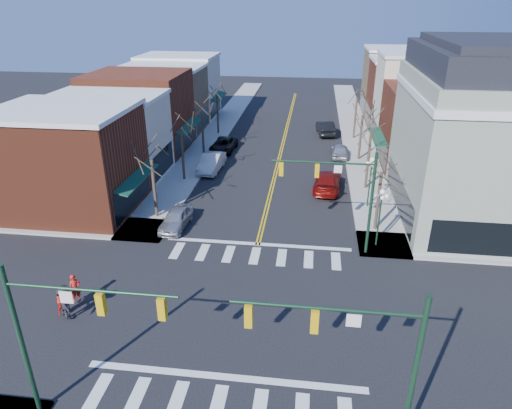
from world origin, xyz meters
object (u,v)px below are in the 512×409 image
(victorian_corner, at_px, (492,134))
(pedestrian_dark_b, at_px, (66,302))
(car_left_near, at_px, (176,219))
(car_right_far, at_px, (325,128))
(pedestrian_dark_a, at_px, (64,298))
(pedestrian_red_a, at_px, (75,288))
(lamppost_corner, at_px, (380,208))
(car_right_mid, at_px, (340,151))
(pedestrian_red_b, at_px, (63,300))
(car_left_mid, at_px, (211,163))
(car_left_far, at_px, (224,145))
(car_right_near, at_px, (327,181))
(lamppost_midblock, at_px, (371,174))

(victorian_corner, distance_m, pedestrian_dark_b, 30.79)
(victorian_corner, distance_m, car_left_near, 24.16)
(car_right_far, xyz_separation_m, pedestrian_dark_a, (-14.51, -37.56, 0.12))
(pedestrian_red_a, bearing_deg, lamppost_corner, -16.08)
(car_right_mid, relative_size, pedestrian_red_b, 2.63)
(pedestrian_dark_b, bearing_deg, car_left_mid, -44.47)
(car_left_mid, bearing_deg, pedestrian_dark_a, -94.40)
(victorian_corner, bearing_deg, pedestrian_red_b, -148.74)
(lamppost_corner, xyz_separation_m, car_left_near, (-14.60, 1.07, -2.24))
(lamppost_corner, distance_m, car_left_near, 14.81)
(pedestrian_dark_b, bearing_deg, car_left_far, -43.08)
(lamppost_corner, xyz_separation_m, pedestrian_dark_b, (-17.33, -10.14, -1.83))
(car_right_near, height_order, pedestrian_red_a, pedestrian_red_a)
(victorian_corner, relative_size, car_right_near, 2.53)
(lamppost_corner, relative_size, car_left_near, 1.02)
(car_left_mid, height_order, pedestrian_red_b, pedestrian_red_b)
(lamppost_midblock, distance_m, pedestrian_red_b, 24.13)
(pedestrian_red_a, bearing_deg, car_left_far, 41.62)
(car_right_mid, bearing_deg, lamppost_midblock, 98.73)
(car_left_mid, height_order, pedestrian_dark_b, pedestrian_dark_b)
(car_left_far, distance_m, car_right_far, 14.05)
(victorian_corner, distance_m, lamppost_corner, 10.89)
(car_left_mid, distance_m, pedestrian_dark_a, 23.21)
(lamppost_corner, bearing_deg, pedestrian_red_a, -153.62)
(car_left_far, bearing_deg, lamppost_corner, -50.06)
(victorian_corner, distance_m, car_left_far, 27.36)
(car_left_near, relative_size, car_right_near, 0.76)
(car_left_near, relative_size, pedestrian_dark_b, 2.16)
(car_right_far, relative_size, pedestrian_dark_a, 3.16)
(pedestrian_red_a, bearing_deg, car_right_mid, 18.14)
(pedestrian_red_a, relative_size, pedestrian_dark_a, 1.03)
(car_right_mid, relative_size, pedestrian_dark_a, 2.62)
(car_right_near, relative_size, car_right_far, 1.08)
(car_left_far, distance_m, pedestrian_dark_b, 30.01)
(pedestrian_red_a, xyz_separation_m, pedestrian_red_b, (-0.15, -1.08, -0.03))
(car_left_near, height_order, pedestrian_red_b, pedestrian_red_b)
(lamppost_midblock, xyz_separation_m, pedestrian_red_a, (-17.55, -15.20, -1.96))
(pedestrian_dark_a, bearing_deg, victorian_corner, 50.57)
(car_left_far, relative_size, pedestrian_dark_a, 3.13)
(victorian_corner, distance_m, car_right_near, 13.51)
(car_left_near, height_order, car_right_mid, car_right_mid)
(lamppost_corner, bearing_deg, pedestrian_dark_a, -151.64)
(lamppost_midblock, xyz_separation_m, pedestrian_dark_b, (-17.33, -16.64, -1.83))
(car_right_near, distance_m, car_right_far, 18.09)
(pedestrian_red_b, xyz_separation_m, pedestrian_dark_b, (0.37, -0.35, 0.16))
(car_right_mid, bearing_deg, pedestrian_red_a, 61.28)
(pedestrian_red_b, bearing_deg, victorian_corner, -37.28)
(car_left_far, bearing_deg, lamppost_midblock, -38.75)
(lamppost_midblock, height_order, car_right_mid, lamppost_midblock)
(victorian_corner, bearing_deg, car_right_near, 161.33)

